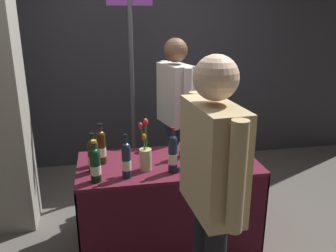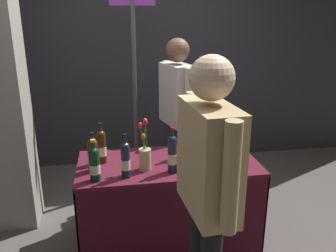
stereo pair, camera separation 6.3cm
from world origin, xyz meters
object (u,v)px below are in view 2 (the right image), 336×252
Objects in this scene: vendor_presenter at (177,107)px; taster_foreground_right at (208,179)px; featured_wine_bottle at (185,152)px; display_bottle_0 at (94,163)px; booth_signpost at (134,75)px; wine_glass_near_vendor at (228,160)px; tasting_table at (168,187)px; flower_vase at (145,155)px.

vendor_presenter is 0.98× the size of taster_foreground_right.
featured_wine_bottle is 0.67m from display_bottle_0.
display_bottle_0 is 0.15× the size of booth_signpost.
taster_foreground_right reaches higher than vendor_presenter.
display_bottle_0 is 2.38× the size of wine_glass_near_vendor.
taster_foreground_right is 2.02m from booth_signpost.
taster_foreground_right is at bearing -19.37° from vendor_presenter.
featured_wine_bottle is at bearing -21.31° from vendor_presenter.
tasting_table is 0.85× the size of taster_foreground_right.
vendor_presenter is at bearing 101.74° from wine_glass_near_vendor.
tasting_table is 4.61× the size of display_bottle_0.
flower_vase reaches higher than featured_wine_bottle.
booth_signpost reaches higher than vendor_presenter.
booth_signpost is (-0.27, 1.23, 0.38)m from featured_wine_bottle.
featured_wine_bottle is 0.79× the size of flower_vase.
taster_foreground_right is at bearing -46.71° from display_bottle_0.
booth_signpost is (-0.58, 1.34, 0.42)m from wine_glass_near_vendor.
booth_signpost reaches higher than flower_vase.
flower_vase is at bearing 13.82° from taster_foreground_right.
wine_glass_near_vendor is 0.62m from flower_vase.
flower_vase is 0.93m from vendor_presenter.
taster_foreground_right is (0.62, -0.66, 0.16)m from display_bottle_0.
featured_wine_bottle reaches higher than tasting_table.
display_bottle_0 is at bearing -53.27° from vendor_presenter.
featured_wine_bottle is 0.15× the size of booth_signpost.
display_bottle_0 reaches higher than wine_glass_near_vendor.
tasting_table is at bearing -30.59° from vendor_presenter.
flower_vase is at bearing 18.69° from display_bottle_0.
wine_glass_near_vendor is at bearing -32.12° from taster_foreground_right.
booth_signpost is (-0.38, 0.38, 0.26)m from vendor_presenter.
display_bottle_0 is at bearing 38.88° from taster_foreground_right.
booth_signpost is at bearing 2.34° from taster_foreground_right.
vendor_presenter is at bearing 63.97° from flower_vase.
display_bottle_0 reaches higher than tasting_table.
tasting_table is at bearing 30.02° from flower_vase.
vendor_presenter is (-0.20, 0.96, 0.17)m from wine_glass_near_vendor.
featured_wine_bottle is 0.30m from flower_vase.
vendor_presenter is at bearing -44.89° from booth_signpost.
taster_foreground_right is (0.26, -0.79, 0.17)m from flower_vase.
display_bottle_0 is 0.19× the size of vendor_presenter.
flower_vase reaches higher than display_bottle_0.
tasting_table is 0.71m from display_bottle_0.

